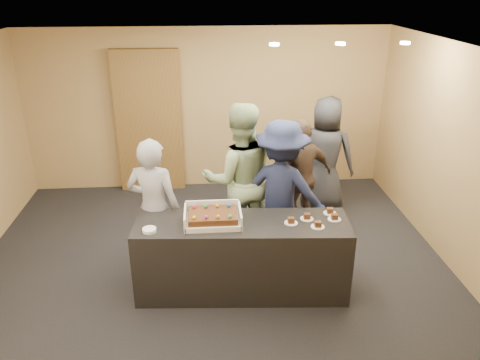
{
  "coord_description": "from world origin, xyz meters",
  "views": [
    {
      "loc": [
        -0.05,
        -5.17,
        3.41
      ],
      "look_at": [
        0.35,
        0.0,
        1.15
      ],
      "focal_mm": 35.0,
      "sensor_mm": 36.0,
      "label": 1
    }
  ],
  "objects_px": {
    "serving_counter": "(242,257)",
    "plate_stack": "(149,230)",
    "storage_cabinet": "(149,122)",
    "person_dark_suit": "(325,155)",
    "person_brown_extra": "(301,177)",
    "sheet_cake": "(213,216)",
    "person_sage_man": "(240,179)",
    "person_server_grey": "(154,209)",
    "person_navy_man": "(281,191)",
    "cake_box": "(213,219)"
  },
  "relations": [
    {
      "from": "person_dark_suit",
      "to": "sheet_cake",
      "type": "bearing_deg",
      "value": 72.97
    },
    {
      "from": "sheet_cake",
      "to": "person_dark_suit",
      "type": "relative_size",
      "value": 0.29
    },
    {
      "from": "storage_cabinet",
      "to": "person_brown_extra",
      "type": "relative_size",
      "value": 1.42
    },
    {
      "from": "storage_cabinet",
      "to": "person_brown_extra",
      "type": "height_order",
      "value": "storage_cabinet"
    },
    {
      "from": "serving_counter",
      "to": "person_server_grey",
      "type": "xyz_separation_m",
      "value": [
        -1.01,
        0.45,
        0.43
      ]
    },
    {
      "from": "person_sage_man",
      "to": "serving_counter",
      "type": "bearing_deg",
      "value": 82.08
    },
    {
      "from": "person_dark_suit",
      "to": "serving_counter",
      "type": "bearing_deg",
      "value": 78.63
    },
    {
      "from": "storage_cabinet",
      "to": "sheet_cake",
      "type": "bearing_deg",
      "value": -72.15
    },
    {
      "from": "storage_cabinet",
      "to": "cake_box",
      "type": "height_order",
      "value": "storage_cabinet"
    },
    {
      "from": "person_sage_man",
      "to": "plate_stack",
      "type": "bearing_deg",
      "value": 41.02
    },
    {
      "from": "cake_box",
      "to": "plate_stack",
      "type": "distance_m",
      "value": 0.7
    },
    {
      "from": "cake_box",
      "to": "person_server_grey",
      "type": "height_order",
      "value": "person_server_grey"
    },
    {
      "from": "sheet_cake",
      "to": "person_sage_man",
      "type": "xyz_separation_m",
      "value": [
        0.37,
        0.97,
        0.01
      ]
    },
    {
      "from": "person_server_grey",
      "to": "person_brown_extra",
      "type": "xyz_separation_m",
      "value": [
        1.95,
        0.91,
        -0.04
      ]
    },
    {
      "from": "sheet_cake",
      "to": "person_navy_man",
      "type": "height_order",
      "value": "person_navy_man"
    },
    {
      "from": "serving_counter",
      "to": "storage_cabinet",
      "type": "xyz_separation_m",
      "value": [
        -1.3,
        3.03,
        0.74
      ]
    },
    {
      "from": "serving_counter",
      "to": "plate_stack",
      "type": "relative_size",
      "value": 16.11
    },
    {
      "from": "serving_counter",
      "to": "person_dark_suit",
      "type": "distance_m",
      "value": 2.5
    },
    {
      "from": "cake_box",
      "to": "serving_counter",
      "type": "bearing_deg",
      "value": -4.07
    },
    {
      "from": "plate_stack",
      "to": "person_dark_suit",
      "type": "xyz_separation_m",
      "value": [
        2.44,
        2.13,
        -0.01
      ]
    },
    {
      "from": "storage_cabinet",
      "to": "sheet_cake",
      "type": "height_order",
      "value": "storage_cabinet"
    },
    {
      "from": "person_dark_suit",
      "to": "storage_cabinet",
      "type": "bearing_deg",
      "value": 3.75
    },
    {
      "from": "person_sage_man",
      "to": "person_dark_suit",
      "type": "xyz_separation_m",
      "value": [
        1.39,
        1.03,
        -0.1
      ]
    },
    {
      "from": "person_brown_extra",
      "to": "cake_box",
      "type": "bearing_deg",
      "value": 25.37
    },
    {
      "from": "serving_counter",
      "to": "storage_cabinet",
      "type": "distance_m",
      "value": 3.37
    },
    {
      "from": "storage_cabinet",
      "to": "person_dark_suit",
      "type": "distance_m",
      "value": 2.93
    },
    {
      "from": "serving_counter",
      "to": "person_navy_man",
      "type": "distance_m",
      "value": 1.03
    },
    {
      "from": "serving_counter",
      "to": "person_server_grey",
      "type": "height_order",
      "value": "person_server_grey"
    },
    {
      "from": "person_brown_extra",
      "to": "storage_cabinet",
      "type": "bearing_deg",
      "value": -57.96
    },
    {
      "from": "serving_counter",
      "to": "storage_cabinet",
      "type": "bearing_deg",
      "value": 117.2
    },
    {
      "from": "storage_cabinet",
      "to": "person_dark_suit",
      "type": "height_order",
      "value": "storage_cabinet"
    },
    {
      "from": "person_dark_suit",
      "to": "person_sage_man",
      "type": "bearing_deg",
      "value": 60.92
    },
    {
      "from": "sheet_cake",
      "to": "person_navy_man",
      "type": "distance_m",
      "value": 1.15
    },
    {
      "from": "plate_stack",
      "to": "person_server_grey",
      "type": "xyz_separation_m",
      "value": [
        -0.0,
        0.58,
        -0.04
      ]
    },
    {
      "from": "person_navy_man",
      "to": "person_brown_extra",
      "type": "relative_size",
      "value": 1.1
    },
    {
      "from": "sheet_cake",
      "to": "person_brown_extra",
      "type": "relative_size",
      "value": 0.32
    },
    {
      "from": "sheet_cake",
      "to": "person_dark_suit",
      "type": "height_order",
      "value": "person_dark_suit"
    },
    {
      "from": "person_server_grey",
      "to": "person_dark_suit",
      "type": "bearing_deg",
      "value": -133.5
    },
    {
      "from": "person_server_grey",
      "to": "serving_counter",
      "type": "bearing_deg",
      "value": 170.14
    },
    {
      "from": "storage_cabinet",
      "to": "person_brown_extra",
      "type": "distance_m",
      "value": 2.81
    },
    {
      "from": "storage_cabinet",
      "to": "person_sage_man",
      "type": "bearing_deg",
      "value": -56.79
    },
    {
      "from": "cake_box",
      "to": "person_sage_man",
      "type": "distance_m",
      "value": 1.02
    },
    {
      "from": "person_sage_man",
      "to": "storage_cabinet",
      "type": "bearing_deg",
      "value": -61.86
    },
    {
      "from": "person_sage_man",
      "to": "person_server_grey",
      "type": "bearing_deg",
      "value": 21.04
    },
    {
      "from": "serving_counter",
      "to": "person_sage_man",
      "type": "relative_size",
      "value": 1.19
    },
    {
      "from": "cake_box",
      "to": "person_navy_man",
      "type": "relative_size",
      "value": 0.34
    },
    {
      "from": "storage_cabinet",
      "to": "person_navy_man",
      "type": "height_order",
      "value": "storage_cabinet"
    },
    {
      "from": "sheet_cake",
      "to": "plate_stack",
      "type": "height_order",
      "value": "sheet_cake"
    },
    {
      "from": "person_brown_extra",
      "to": "person_server_grey",
      "type": "bearing_deg",
      "value": 3.72
    },
    {
      "from": "serving_counter",
      "to": "person_dark_suit",
      "type": "bearing_deg",
      "value": 58.32
    }
  ]
}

